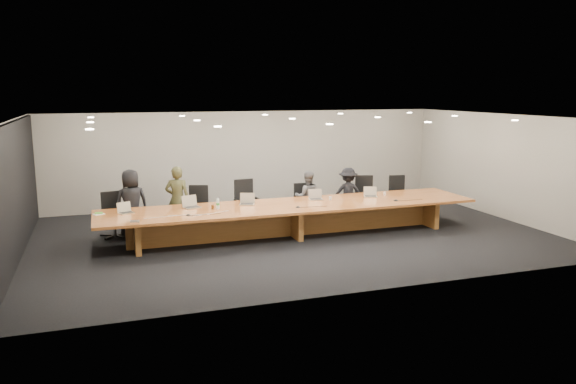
{
  "coord_description": "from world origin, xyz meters",
  "views": [
    {
      "loc": [
        -4.29,
        -12.28,
        3.42
      ],
      "look_at": [
        0.0,
        0.3,
        1.0
      ],
      "focal_mm": 35.0,
      "sensor_mm": 36.0,
      "label": 1
    }
  ],
  "objects_px": {
    "laptop_e": "(371,192)",
    "person_d": "(348,193)",
    "mic_left": "(188,215)",
    "mic_center": "(298,207)",
    "conference_table": "(292,214)",
    "laptop_c": "(247,199)",
    "chair_mid_right": "(304,203)",
    "person_b": "(177,200)",
    "chair_left": "(198,208)",
    "mic_right": "(396,200)",
    "chair_far_left": "(114,215)",
    "av_box": "(135,221)",
    "laptop_b": "(192,202)",
    "chair_far_right": "(399,195)",
    "paper_cup_far": "(385,194)",
    "laptop_a": "(126,208)",
    "person_a": "(131,203)",
    "person_c": "(307,197)",
    "laptop_d": "(316,195)",
    "water_bottle": "(218,204)",
    "amber_mug": "(213,207)",
    "chair_right": "(365,197)",
    "paper_cup_near": "(330,199)",
    "chair_mid_left": "(247,203)"
  },
  "relations": [
    {
      "from": "laptop_c",
      "to": "amber_mug",
      "type": "bearing_deg",
      "value": -144.73
    },
    {
      "from": "chair_far_right",
      "to": "person_c",
      "type": "xyz_separation_m",
      "value": [
        -2.78,
        -0.11,
        0.13
      ]
    },
    {
      "from": "chair_right",
      "to": "person_d",
      "type": "xyz_separation_m",
      "value": [
        -0.48,
        0.06,
        0.11
      ]
    },
    {
      "from": "chair_right",
      "to": "chair_far_right",
      "type": "relative_size",
      "value": 1.06
    },
    {
      "from": "amber_mug",
      "to": "av_box",
      "type": "relative_size",
      "value": 0.51
    },
    {
      "from": "av_box",
      "to": "chair_left",
      "type": "bearing_deg",
      "value": 53.09
    },
    {
      "from": "chair_mid_right",
      "to": "amber_mug",
      "type": "relative_size",
      "value": 11.07
    },
    {
      "from": "chair_mid_right",
      "to": "mic_center",
      "type": "xyz_separation_m",
      "value": [
        -0.75,
        -1.57,
        0.25
      ]
    },
    {
      "from": "laptop_c",
      "to": "chair_mid_left",
      "type": "bearing_deg",
      "value": 95.46
    },
    {
      "from": "laptop_e",
      "to": "mic_right",
      "type": "relative_size",
      "value": 2.47
    },
    {
      "from": "laptop_a",
      "to": "laptop_d",
      "type": "xyz_separation_m",
      "value": [
        4.53,
        0.08,
        0.01
      ]
    },
    {
      "from": "conference_table",
      "to": "chair_far_left",
      "type": "distance_m",
      "value": 4.18
    },
    {
      "from": "chair_far_right",
      "to": "laptop_b",
      "type": "distance_m",
      "value": 6.0
    },
    {
      "from": "person_a",
      "to": "mic_center",
      "type": "distance_m",
      "value": 3.93
    },
    {
      "from": "laptop_d",
      "to": "water_bottle",
      "type": "bearing_deg",
      "value": -162.76
    },
    {
      "from": "av_box",
      "to": "laptop_b",
      "type": "bearing_deg",
      "value": 42.13
    },
    {
      "from": "person_a",
      "to": "person_c",
      "type": "height_order",
      "value": "person_a"
    },
    {
      "from": "chair_right",
      "to": "person_a",
      "type": "relative_size",
      "value": 0.72
    },
    {
      "from": "chair_mid_right",
      "to": "laptop_d",
      "type": "height_order",
      "value": "chair_mid_right"
    },
    {
      "from": "chair_mid_left",
      "to": "laptop_b",
      "type": "bearing_deg",
      "value": -156.46
    },
    {
      "from": "chair_far_right",
      "to": "amber_mug",
      "type": "xyz_separation_m",
      "value": [
        -5.49,
        -1.16,
        0.25
      ]
    },
    {
      "from": "conference_table",
      "to": "person_c",
      "type": "xyz_separation_m",
      "value": [
        0.83,
        1.16,
        0.15
      ]
    },
    {
      "from": "laptop_a",
      "to": "water_bottle",
      "type": "height_order",
      "value": "laptop_a"
    },
    {
      "from": "laptop_e",
      "to": "laptop_a",
      "type": "bearing_deg",
      "value": -159.59
    },
    {
      "from": "person_b",
      "to": "chair_left",
      "type": "bearing_deg",
      "value": -162.57
    },
    {
      "from": "laptop_b",
      "to": "av_box",
      "type": "xyz_separation_m",
      "value": [
        -1.34,
        -1.03,
        -0.13
      ]
    },
    {
      "from": "conference_table",
      "to": "chair_mid_right",
      "type": "xyz_separation_m",
      "value": [
        0.76,
        1.21,
        -0.01
      ]
    },
    {
      "from": "conference_table",
      "to": "laptop_c",
      "type": "bearing_deg",
      "value": 161.65
    },
    {
      "from": "chair_right",
      "to": "laptop_d",
      "type": "xyz_separation_m",
      "value": [
        -1.75,
        -0.81,
        0.31
      ]
    },
    {
      "from": "mic_left",
      "to": "mic_center",
      "type": "distance_m",
      "value": 2.53
    },
    {
      "from": "mic_left",
      "to": "laptop_d",
      "type": "bearing_deg",
      "value": 12.83
    },
    {
      "from": "chair_far_left",
      "to": "water_bottle",
      "type": "xyz_separation_m",
      "value": [
        2.24,
        -1.12,
        0.32
      ]
    },
    {
      "from": "chair_mid_left",
      "to": "person_c",
      "type": "bearing_deg",
      "value": -11.5
    },
    {
      "from": "laptop_c",
      "to": "laptop_e",
      "type": "bearing_deg",
      "value": 19.53
    },
    {
      "from": "chair_far_left",
      "to": "laptop_d",
      "type": "height_order",
      "value": "chair_far_left"
    },
    {
      "from": "chair_far_left",
      "to": "chair_right",
      "type": "height_order",
      "value": "chair_right"
    },
    {
      "from": "chair_left",
      "to": "paper_cup_far",
      "type": "xyz_separation_m",
      "value": [
        4.71,
        -0.79,
        0.23
      ]
    },
    {
      "from": "amber_mug",
      "to": "chair_left",
      "type": "bearing_deg",
      "value": 99.28
    },
    {
      "from": "chair_mid_left",
      "to": "mic_center",
      "type": "xyz_separation_m",
      "value": [
        0.77,
        -1.65,
        0.17
      ]
    },
    {
      "from": "conference_table",
      "to": "chair_right",
      "type": "height_order",
      "value": "chair_right"
    },
    {
      "from": "chair_left",
      "to": "laptop_e",
      "type": "xyz_separation_m",
      "value": [
        4.26,
        -0.88,
        0.31
      ]
    },
    {
      "from": "laptop_e",
      "to": "person_d",
      "type": "bearing_deg",
      "value": 121.42
    },
    {
      "from": "paper_cup_near",
      "to": "mic_left",
      "type": "relative_size",
      "value": 0.76
    },
    {
      "from": "conference_table",
      "to": "laptop_e",
      "type": "distance_m",
      "value": 2.26
    },
    {
      "from": "mic_center",
      "to": "mic_right",
      "type": "xyz_separation_m",
      "value": [
        2.54,
        -0.04,
        0.0
      ]
    },
    {
      "from": "person_c",
      "to": "laptop_d",
      "type": "relative_size",
      "value": 4.04
    },
    {
      "from": "laptop_e",
      "to": "chair_far_left",
      "type": "bearing_deg",
      "value": -167.84
    },
    {
      "from": "av_box",
      "to": "mic_left",
      "type": "relative_size",
      "value": 1.62
    },
    {
      "from": "person_c",
      "to": "laptop_d",
      "type": "height_order",
      "value": "person_c"
    },
    {
      "from": "chair_mid_right",
      "to": "paper_cup_far",
      "type": "height_order",
      "value": "chair_mid_right"
    }
  ]
}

